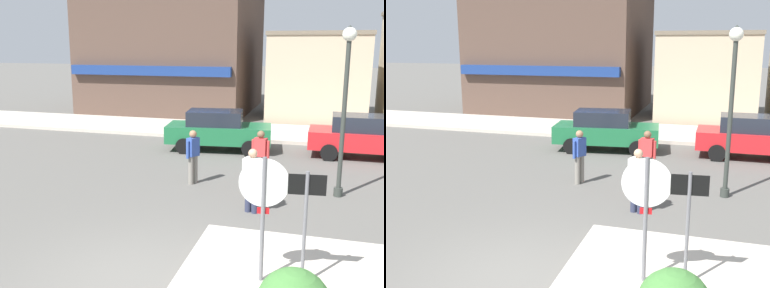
# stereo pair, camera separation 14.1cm
# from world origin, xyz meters

# --- Properties ---
(ground_plane) EXTENTS (160.00, 160.00, 0.00)m
(ground_plane) POSITION_xyz_m (0.00, 0.00, 0.00)
(ground_plane) COLOR #5B5954
(kerb_far) EXTENTS (80.00, 4.00, 0.15)m
(kerb_far) POSITION_xyz_m (0.00, 14.00, 0.07)
(kerb_far) COLOR beige
(kerb_far) RESTS_ON ground
(stop_sign) EXTENTS (0.82, 0.12, 2.30)m
(stop_sign) POSITION_xyz_m (2.18, 0.46, 1.52)
(stop_sign) COLOR slate
(stop_sign) RESTS_ON ground
(one_way_sign) EXTENTS (0.60, 0.09, 2.10)m
(one_way_sign) POSITION_xyz_m (2.85, 0.51, 1.33)
(one_way_sign) COLOR slate
(one_way_sign) RESTS_ON ground
(lamp_post) EXTENTS (0.36, 0.36, 4.54)m
(lamp_post) POSITION_xyz_m (3.54, 5.80, 2.96)
(lamp_post) COLOR #333833
(lamp_post) RESTS_ON ground
(parked_car_nearest) EXTENTS (4.17, 2.23, 1.56)m
(parked_car_nearest) POSITION_xyz_m (-0.89, 10.22, 0.81)
(parked_car_nearest) COLOR #1E6B3D
(parked_car_nearest) RESTS_ON ground
(parked_car_second) EXTENTS (4.02, 1.91, 1.56)m
(parked_car_second) POSITION_xyz_m (4.51, 10.55, 0.81)
(parked_car_second) COLOR red
(parked_car_second) RESTS_ON ground
(pedestrian_crossing_near) EXTENTS (0.56, 0.29, 1.61)m
(pedestrian_crossing_near) POSITION_xyz_m (1.32, 6.31, 0.87)
(pedestrian_crossing_near) COLOR #4C473D
(pedestrian_crossing_near) RESTS_ON ground
(pedestrian_crossing_far) EXTENTS (0.35, 0.54, 1.61)m
(pedestrian_crossing_far) POSITION_xyz_m (-0.59, 5.79, 0.87)
(pedestrian_crossing_far) COLOR gray
(pedestrian_crossing_far) RESTS_ON ground
(pedestrian_kerb_side) EXTENTS (0.55, 0.32, 1.61)m
(pedestrian_kerb_side) POSITION_xyz_m (1.46, 3.93, 0.87)
(pedestrian_kerb_side) COLOR #2D334C
(pedestrian_kerb_side) RESTS_ON ground
(building_corner_shop) EXTENTS (9.72, 10.09, 7.42)m
(building_corner_shop) POSITION_xyz_m (-6.03, 20.79, 3.72)
(building_corner_shop) COLOR brown
(building_corner_shop) RESTS_ON ground
(building_storefront_left_near) EXTENTS (5.12, 5.88, 4.71)m
(building_storefront_left_near) POSITION_xyz_m (2.60, 19.28, 2.36)
(building_storefront_left_near) COLOR tan
(building_storefront_left_near) RESTS_ON ground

